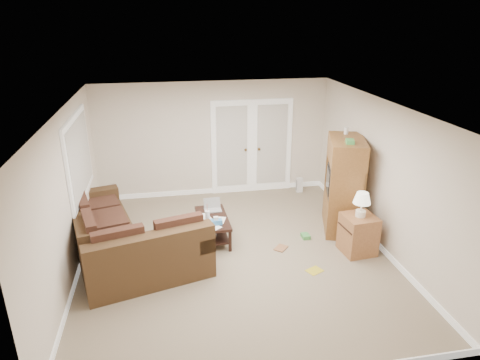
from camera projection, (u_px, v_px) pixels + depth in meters
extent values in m
plane|color=gray|center=(235.00, 255.00, 7.19)|extent=(5.50, 5.50, 0.00)
cube|color=silver|center=(234.00, 108.00, 6.28)|extent=(5.00, 5.50, 0.02)
cube|color=beige|center=(68.00, 198.00, 6.31)|extent=(0.02, 5.50, 2.50)
cube|color=beige|center=(382.00, 176.00, 7.15)|extent=(0.02, 5.50, 2.50)
cube|color=beige|center=(213.00, 139.00, 9.25)|extent=(5.00, 0.02, 2.50)
cube|color=beige|center=(281.00, 290.00, 4.21)|extent=(5.00, 0.02, 2.50)
cube|color=white|center=(232.00, 149.00, 9.37)|extent=(0.90, 0.04, 2.13)
cube|color=white|center=(272.00, 147.00, 9.52)|extent=(0.90, 0.04, 2.13)
cube|color=silver|center=(232.00, 147.00, 9.33)|extent=(0.68, 0.02, 1.80)
cube|color=silver|center=(272.00, 145.00, 9.48)|extent=(0.68, 0.02, 1.80)
cube|color=white|center=(79.00, 158.00, 7.13)|extent=(0.04, 1.92, 1.42)
cube|color=silver|center=(80.00, 157.00, 7.13)|extent=(0.02, 1.74, 1.24)
cube|color=#48311B|center=(104.00, 236.00, 7.36)|extent=(1.53, 2.56, 0.44)
cube|color=#48311B|center=(79.00, 216.00, 7.07)|extent=(0.86, 2.38, 0.45)
cube|color=#48311B|center=(93.00, 196.00, 8.15)|extent=(0.97, 0.48, 0.23)
cube|color=#43261B|center=(107.00, 220.00, 7.30)|extent=(1.20, 2.38, 0.13)
cube|color=#48311B|center=(148.00, 264.00, 6.54)|extent=(2.06, 1.39, 0.44)
cube|color=#48311B|center=(151.00, 249.00, 6.09)|extent=(1.88, 0.73, 0.45)
cube|color=#48311B|center=(197.00, 233.00, 6.75)|extent=(0.48, 0.97, 0.23)
cube|color=#43261B|center=(145.00, 245.00, 6.51)|extent=(1.87, 1.06, 0.13)
cube|color=black|center=(197.00, 226.00, 6.70)|extent=(0.54, 0.89, 0.03)
cube|color=#B52513|center=(192.00, 219.00, 6.88)|extent=(0.35, 0.21, 0.02)
cube|color=black|center=(213.00, 218.00, 7.57)|extent=(0.55, 1.06, 0.05)
cube|color=black|center=(213.00, 232.00, 7.66)|extent=(0.47, 0.99, 0.03)
cylinder|color=white|center=(207.00, 215.00, 7.47)|extent=(0.09, 0.09, 0.15)
cylinder|color=#B52513|center=(207.00, 207.00, 7.42)|extent=(0.01, 0.01, 0.13)
cube|color=teal|center=(216.00, 222.00, 7.28)|extent=(0.21, 0.12, 0.09)
cube|color=white|center=(213.00, 219.00, 7.47)|extent=(0.36, 0.58, 0.00)
cube|color=brown|center=(341.00, 212.00, 8.01)|extent=(0.89, 1.21, 0.65)
cube|color=brown|center=(347.00, 151.00, 7.57)|extent=(0.89, 1.21, 0.43)
cube|color=black|center=(343.00, 182.00, 7.79)|extent=(0.69, 0.78, 0.54)
cube|color=black|center=(328.00, 180.00, 7.81)|extent=(0.18, 0.54, 0.43)
cube|color=#459947|center=(350.00, 141.00, 7.23)|extent=(0.18, 0.23, 0.07)
cylinder|color=white|center=(346.00, 131.00, 7.77)|extent=(0.08, 0.08, 0.13)
cube|color=#996138|center=(358.00, 234.00, 7.17)|extent=(0.56, 0.56, 0.67)
cylinder|color=white|center=(361.00, 213.00, 7.03)|extent=(0.17, 0.17, 0.10)
cylinder|color=white|center=(361.00, 207.00, 6.98)|extent=(0.03, 0.03, 0.14)
cone|color=white|center=(362.00, 198.00, 6.93)|extent=(0.29, 0.29, 0.19)
cube|color=white|center=(299.00, 185.00, 9.69)|extent=(0.14, 0.11, 0.33)
cube|color=gold|center=(314.00, 271.00, 6.75)|extent=(0.31, 0.28, 0.01)
cube|color=#459947|center=(305.00, 236.00, 7.73)|extent=(0.14, 0.18, 0.07)
imported|color=brown|center=(276.00, 247.00, 7.43)|extent=(0.29, 0.30, 0.02)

